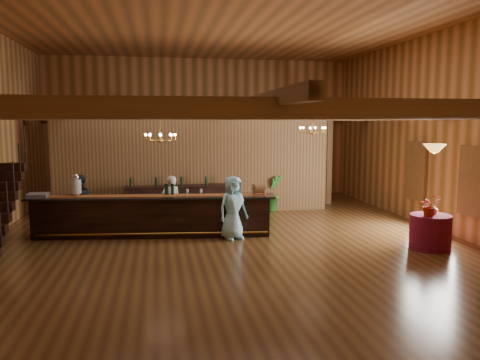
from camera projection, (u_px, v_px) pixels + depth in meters
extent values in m
plane|color=brown|center=(225.00, 238.00, 12.21)|extent=(14.00, 14.00, 0.00)
plane|color=#A55F2F|center=(224.00, 20.00, 11.53)|extent=(14.00, 14.00, 0.00)
cube|color=#C1804F|center=(200.00, 129.00, 18.71)|extent=(12.00, 0.10, 5.50)
cube|color=#C1804F|center=(317.00, 146.00, 5.03)|extent=(12.00, 0.10, 5.50)
cube|color=#C1804F|center=(440.00, 131.00, 12.90)|extent=(0.10, 14.00, 5.50)
cube|color=brown|center=(281.00, 108.00, 6.44)|extent=(11.90, 0.20, 0.28)
cube|color=brown|center=(247.00, 112.00, 8.88)|extent=(11.90, 0.20, 0.28)
cube|color=brown|center=(228.00, 114.00, 11.33)|extent=(11.90, 0.20, 0.28)
cube|color=brown|center=(215.00, 115.00, 13.77)|extent=(11.90, 0.20, 0.28)
cube|color=brown|center=(206.00, 116.00, 16.21)|extent=(11.90, 0.20, 0.28)
cube|color=brown|center=(200.00, 117.00, 18.46)|extent=(11.90, 0.20, 0.28)
cube|color=brown|center=(36.00, 108.00, 11.02)|extent=(0.18, 13.90, 0.22)
cube|color=brown|center=(225.00, 109.00, 11.80)|extent=(0.18, 13.90, 0.22)
cube|color=brown|center=(390.00, 110.00, 12.57)|extent=(0.18, 13.90, 0.22)
cube|color=brown|center=(73.00, 164.00, 15.63)|extent=(0.20, 0.20, 3.20)
cube|color=brown|center=(329.00, 161.00, 17.18)|extent=(0.20, 0.20, 3.20)
cube|color=brown|center=(195.00, 167.00, 15.35)|extent=(9.00, 0.18, 3.10)
cube|color=white|center=(474.00, 182.00, 11.48)|extent=(0.12, 1.05, 1.75)
cube|color=white|center=(416.00, 171.00, 14.02)|extent=(0.12, 1.05, 1.75)
cube|color=black|center=(1.00, 176.00, 11.29)|extent=(1.00, 0.28, 0.20)
cube|color=black|center=(4.00, 167.00, 11.54)|extent=(1.00, 0.28, 0.20)
cube|color=black|center=(231.00, 187.00, 17.69)|extent=(1.20, 0.60, 1.10)
cube|color=brown|center=(150.00, 191.00, 17.18)|extent=(1.00, 0.60, 1.00)
cube|color=black|center=(153.00, 217.00, 12.37)|extent=(6.17, 1.36, 1.02)
cube|color=black|center=(152.00, 197.00, 12.30)|extent=(6.49, 1.53, 0.05)
cube|color=maroon|center=(152.00, 196.00, 12.30)|extent=(6.04, 1.10, 0.01)
cylinder|color=#AE772A|center=(153.00, 234.00, 12.01)|extent=(5.90, 0.73, 0.05)
cylinder|color=silver|center=(76.00, 195.00, 12.23)|extent=(0.18, 0.18, 0.08)
cylinder|color=silver|center=(76.00, 186.00, 12.20)|extent=(0.26, 0.26, 0.36)
sphere|color=silver|center=(76.00, 177.00, 12.17)|extent=(0.18, 0.18, 0.18)
cube|color=gray|center=(38.00, 195.00, 12.07)|extent=(0.50, 0.50, 0.10)
cube|color=brown|center=(254.00, 190.00, 12.37)|extent=(0.06, 0.06, 0.30)
cube|color=brown|center=(264.00, 189.00, 12.42)|extent=(0.06, 0.06, 0.30)
cylinder|color=brown|center=(259.00, 188.00, 12.39)|extent=(0.24, 0.24, 0.24)
cylinder|color=black|center=(166.00, 189.00, 12.42)|extent=(0.07, 0.07, 0.30)
cylinder|color=black|center=(167.00, 189.00, 12.43)|extent=(0.07, 0.07, 0.30)
cylinder|color=black|center=(172.00, 189.00, 12.43)|extent=(0.07, 0.07, 0.30)
cylinder|color=black|center=(173.00, 189.00, 12.43)|extent=(0.07, 0.07, 0.30)
cube|color=black|center=(182.00, 201.00, 14.94)|extent=(3.57, 0.74, 1.00)
cylinder|color=maroon|center=(430.00, 232.00, 11.10)|extent=(0.95, 0.95, 0.82)
cylinder|color=#AE772A|center=(160.00, 128.00, 12.21)|extent=(0.02, 0.02, 0.67)
sphere|color=#AE772A|center=(160.00, 140.00, 12.26)|extent=(0.12, 0.12, 0.12)
torus|color=#AE772A|center=(160.00, 137.00, 12.24)|extent=(0.80, 0.80, 0.04)
cylinder|color=#AE772A|center=(313.00, 124.00, 13.81)|extent=(0.02, 0.02, 0.51)
sphere|color=#AE772A|center=(313.00, 133.00, 13.85)|extent=(0.12, 0.12, 0.12)
torus|color=#AE772A|center=(313.00, 129.00, 13.83)|extent=(0.80, 0.80, 0.04)
cylinder|color=#AE772A|center=(435.00, 131.00, 10.81)|extent=(0.02, 0.02, 0.80)
cone|color=#EEA543|center=(434.00, 148.00, 10.86)|extent=(0.52, 0.52, 0.20)
imported|color=silver|center=(171.00, 203.00, 13.09)|extent=(0.63, 0.48, 1.53)
imported|color=#1F212C|center=(80.00, 203.00, 12.81)|extent=(0.94, 0.85, 1.58)
imported|color=#97DDED|center=(233.00, 208.00, 12.00)|extent=(0.94, 0.80, 1.64)
imported|color=#277523|center=(273.00, 193.00, 15.94)|extent=(0.66, 0.54, 1.21)
imported|color=#A41F02|center=(430.00, 205.00, 10.87)|extent=(0.46, 0.40, 0.51)
imported|color=#AE772A|center=(434.00, 207.00, 11.19)|extent=(0.19, 0.19, 0.33)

